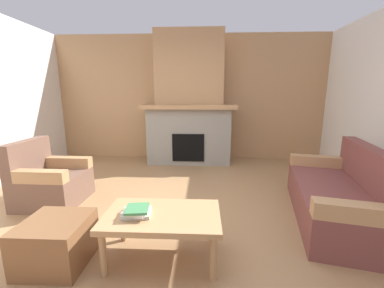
# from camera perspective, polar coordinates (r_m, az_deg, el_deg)

# --- Properties ---
(ground) EXTENTS (9.00, 9.00, 0.00)m
(ground) POSITION_cam_1_polar(r_m,az_deg,el_deg) (2.90, -3.81, -18.14)
(ground) COLOR #9E754C
(wall_back_wood_panel) EXTENTS (6.00, 0.12, 2.70)m
(wall_back_wood_panel) POSITION_cam_1_polar(r_m,az_deg,el_deg) (5.50, -0.43, 10.79)
(wall_back_wood_panel) COLOR tan
(wall_back_wood_panel) RESTS_ON ground
(fireplace) EXTENTS (1.90, 0.82, 2.70)m
(fireplace) POSITION_cam_1_polar(r_m,az_deg,el_deg) (5.14, -0.66, 8.64)
(fireplace) COLOR gray
(fireplace) RESTS_ON ground
(couch) EXTENTS (1.22, 1.94, 0.85)m
(couch) POSITION_cam_1_polar(r_m,az_deg,el_deg) (3.33, 31.79, -10.42)
(couch) COLOR brown
(couch) RESTS_ON ground
(armchair) EXTENTS (0.77, 0.77, 0.85)m
(armchair) POSITION_cam_1_polar(r_m,az_deg,el_deg) (3.79, -30.61, -7.62)
(armchair) COLOR brown
(armchair) RESTS_ON ground
(coffee_table) EXTENTS (1.00, 0.60, 0.43)m
(coffee_table) POSITION_cam_1_polar(r_m,az_deg,el_deg) (2.21, -7.03, -17.22)
(coffee_table) COLOR tan
(coffee_table) RESTS_ON ground
(ottoman) EXTENTS (0.52, 0.52, 0.40)m
(ottoman) POSITION_cam_1_polar(r_m,az_deg,el_deg) (2.51, -29.38, -19.54)
(ottoman) COLOR brown
(ottoman) RESTS_ON ground
(book_stack_near_edge) EXTENTS (0.26, 0.25, 0.08)m
(book_stack_near_edge) POSITION_cam_1_polar(r_m,az_deg,el_deg) (2.17, -12.97, -15.30)
(book_stack_near_edge) COLOR beige
(book_stack_near_edge) RESTS_ON coffee_table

